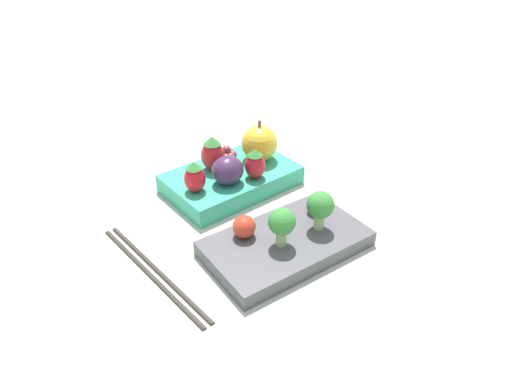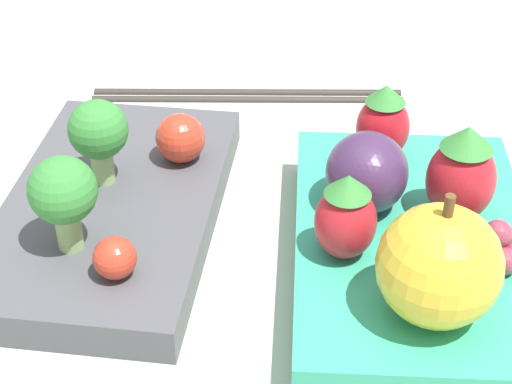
{
  "view_description": "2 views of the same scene",
  "coord_description": "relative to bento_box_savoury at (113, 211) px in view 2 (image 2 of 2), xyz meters",
  "views": [
    {
      "loc": [
        0.27,
        0.42,
        0.36
      ],
      "look_at": [
        -0.0,
        -0.0,
        0.04
      ],
      "focal_mm": 32.0,
      "sensor_mm": 36.0,
      "label": 1
    },
    {
      "loc": [
        -0.34,
        -0.06,
        0.29
      ],
      "look_at": [
        -0.0,
        -0.0,
        0.04
      ],
      "focal_mm": 60.0,
      "sensor_mm": 36.0,
      "label": 2
    }
  ],
  "objects": [
    {
      "name": "plum",
      "position": [
        0.0,
        -0.13,
        0.04
      ],
      "size": [
        0.04,
        0.04,
        0.04
      ],
      "color": "#42284C",
      "rests_on": "bento_box_fruit"
    },
    {
      "name": "broccoli_floret_0",
      "position": [
        -0.04,
        0.01,
        0.04
      ],
      "size": [
        0.03,
        0.03,
        0.05
      ],
      "color": "#93B770",
      "rests_on": "bento_box_savoury"
    },
    {
      "name": "strawberry_0",
      "position": [
        0.05,
        -0.14,
        0.04
      ],
      "size": [
        0.03,
        0.03,
        0.04
      ],
      "color": "red",
      "rests_on": "bento_box_fruit"
    },
    {
      "name": "bento_box_savoury",
      "position": [
        0.0,
        0.0,
        0.0
      ],
      "size": [
        0.2,
        0.12,
        0.02
      ],
      "color": "#4C4C51",
      "rests_on": "ground_plane"
    },
    {
      "name": "chopsticks_pair",
      "position": [
        0.15,
        -0.05,
        -0.01
      ],
      "size": [
        0.05,
        0.21,
        0.01
      ],
      "color": "#332D28",
      "rests_on": "ground_plane"
    },
    {
      "name": "apple",
      "position": [
        -0.07,
        -0.17,
        0.04
      ],
      "size": [
        0.05,
        0.05,
        0.06
      ],
      "color": "gold",
      "rests_on": "bento_box_fruit"
    },
    {
      "name": "bento_box_fruit",
      "position": [
        -0.02,
        -0.16,
        0.0
      ],
      "size": [
        0.2,
        0.14,
        0.03
      ],
      "color": "#33A87F",
      "rests_on": "ground_plane"
    },
    {
      "name": "cherry_tomato_1",
      "position": [
        -0.06,
        -0.02,
        0.02
      ],
      "size": [
        0.02,
        0.02,
        0.02
      ],
      "color": "red",
      "rests_on": "bento_box_savoury"
    },
    {
      "name": "strawberry_1",
      "position": [
        0.0,
        -0.18,
        0.04
      ],
      "size": [
        0.03,
        0.03,
        0.05
      ],
      "color": "red",
      "rests_on": "bento_box_fruit"
    },
    {
      "name": "strawberry_2",
      "position": [
        -0.04,
        -0.13,
        0.04
      ],
      "size": [
        0.03,
        0.03,
        0.04
      ],
      "color": "red",
      "rests_on": "bento_box_fruit"
    },
    {
      "name": "broccoli_floret_1",
      "position": [
        0.01,
        0.01,
        0.04
      ],
      "size": [
        0.03,
        0.03,
        0.05
      ],
      "color": "#93B770",
      "rests_on": "bento_box_savoury"
    },
    {
      "name": "cherry_tomato_0",
      "position": [
        0.04,
        -0.03,
        0.02
      ],
      "size": [
        0.03,
        0.03,
        0.03
      ],
      "color": "red",
      "rests_on": "bento_box_savoury"
    },
    {
      "name": "ground_plane",
      "position": [
        -0.01,
        -0.08,
        -0.01
      ],
      "size": [
        4.0,
        4.0,
        0.0
      ],
      "primitive_type": "plane",
      "color": "#ADB7A3"
    },
    {
      "name": "grape_cluster",
      "position": [
        -0.03,
        -0.2,
        0.03
      ],
      "size": [
        0.03,
        0.03,
        0.02
      ],
      "color": "#93384C",
      "rests_on": "bento_box_fruit"
    }
  ]
}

